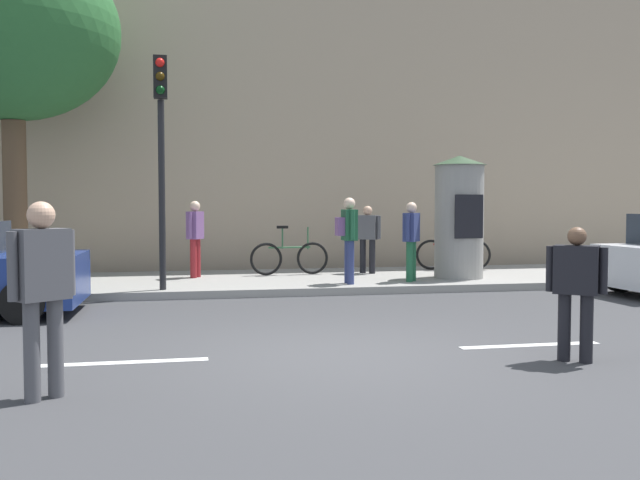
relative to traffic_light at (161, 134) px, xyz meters
The scene contains 15 objects.
ground_plane 6.39m from the traffic_light, 68.13° to the right, with size 80.00×80.00×0.00m, color #38383A.
sidewalk_curb 4.00m from the traffic_light, 39.93° to the left, with size 36.00×4.00×0.15m, color gray.
lane_markings 6.39m from the traffic_light, 68.13° to the right, with size 25.80×0.16×0.01m.
building_backdrop 7.23m from the traffic_light, 72.72° to the left, with size 36.00×5.00×8.88m, color tan.
traffic_light is the anchor object (origin of this frame).
poster_column 6.40m from the traffic_light, ahead, with size 1.13×1.13×2.59m.
street_tree 4.16m from the traffic_light, 145.23° to the left, with size 4.22×4.22×6.83m.
pedestrian_in_light_jacket 7.94m from the traffic_light, 53.40° to the right, with size 0.53×0.53×1.48m.
pedestrian_with_backpack 6.94m from the traffic_light, 97.67° to the right, with size 0.51×0.46×1.76m.
pedestrian_near_pole 4.02m from the traffic_light, ahead, with size 0.39×0.59×1.70m.
pedestrian_with_bag 5.42m from the traffic_light, 27.49° to the left, with size 0.52×0.48×1.53m.
pedestrian_in_red_top 2.95m from the traffic_light, 73.58° to the left, with size 0.39×0.52×1.63m.
pedestrian_in_dark_shirt 5.31m from the traffic_light, ahead, with size 0.43×0.48×1.61m.
bicycle_leaning 7.63m from the traffic_light, 22.01° to the left, with size 1.73×0.51×1.09m.
bicycle_upright 4.33m from the traffic_light, 40.90° to the left, with size 1.77×0.16×1.09m.
Camera 1 is at (-1.81, -7.94, 1.74)m, focal length 39.88 mm.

